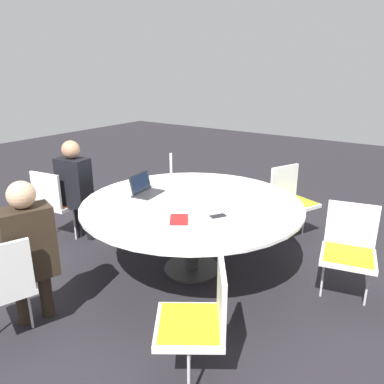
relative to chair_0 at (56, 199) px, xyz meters
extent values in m
plane|color=black|center=(-0.31, 1.70, -0.50)|extent=(16.00, 16.00, 0.00)
cylinder|color=#333333|center=(-0.31, 1.70, -0.49)|extent=(0.57, 0.57, 0.02)
cylinder|color=#333333|center=(-0.31, 1.70, -0.14)|extent=(0.12, 0.12, 0.68)
cylinder|color=white|center=(-0.31, 1.70, 0.21)|extent=(2.10, 2.10, 0.03)
cube|color=silver|center=(-0.07, -0.01, -0.07)|extent=(0.48, 0.50, 0.04)
cube|color=#E04C1E|center=(-0.07, -0.01, -0.05)|extent=(0.42, 0.44, 0.01)
cube|color=silver|center=(0.13, 0.02, 0.15)|extent=(0.09, 0.42, 0.40)
cylinder|color=silver|center=(-0.04, -0.19, -0.30)|extent=(0.02, 0.02, 0.41)
cylinder|color=silver|center=(-0.09, 0.17, -0.30)|extent=(0.02, 0.02, 0.41)
cylinder|color=silver|center=(1.14, 1.18, -0.30)|extent=(0.02, 0.02, 0.41)
cube|color=silver|center=(0.87, 2.50, -0.07)|extent=(0.60, 0.59, 0.04)
cube|color=gold|center=(0.87, 2.50, -0.05)|extent=(0.53, 0.52, 0.01)
cube|color=silver|center=(0.76, 2.66, 0.15)|extent=(0.36, 0.26, 0.40)
cylinder|color=silver|center=(1.02, 2.60, -0.30)|extent=(0.02, 0.02, 0.41)
cylinder|color=silver|center=(0.72, 2.40, -0.30)|extent=(0.02, 0.02, 0.41)
cube|color=silver|center=(-0.62, 3.09, -0.07)|extent=(0.51, 0.52, 0.04)
cube|color=gold|center=(-0.62, 3.09, -0.05)|extent=(0.44, 0.46, 0.01)
cube|color=silver|center=(-0.81, 3.05, 0.15)|extent=(0.12, 0.41, 0.40)
cylinder|color=silver|center=(-0.66, 3.27, -0.30)|extent=(0.02, 0.02, 0.41)
cylinder|color=silver|center=(-0.58, 2.91, -0.30)|extent=(0.02, 0.02, 0.41)
cube|color=silver|center=(-1.62, 2.26, -0.07)|extent=(0.57, 0.56, 0.04)
cube|color=olive|center=(-1.62, 2.26, -0.05)|extent=(0.50, 0.49, 0.01)
cube|color=silver|center=(-1.70, 2.08, 0.15)|extent=(0.40, 0.19, 0.40)
cylinder|color=silver|center=(-1.79, 2.33, -0.30)|extent=(0.02, 0.02, 0.41)
cylinder|color=silver|center=(-1.46, 2.19, -0.30)|extent=(0.02, 0.02, 0.41)
cube|color=silver|center=(-1.44, 0.82, -0.07)|extent=(0.61, 0.60, 0.04)
cube|color=teal|center=(-1.44, 0.82, -0.05)|extent=(0.53, 0.53, 0.01)
cube|color=silver|center=(-1.31, 0.66, 0.15)|extent=(0.35, 0.28, 0.40)
cylinder|color=silver|center=(-1.58, 0.71, -0.30)|extent=(0.02, 0.02, 0.41)
cylinder|color=silver|center=(-1.29, 0.93, -0.30)|extent=(0.02, 0.02, 0.41)
cylinder|color=black|center=(-0.19, 0.12, -0.28)|extent=(0.10, 0.10, 0.45)
cylinder|color=black|center=(-0.21, 0.30, -0.28)|extent=(0.10, 0.10, 0.45)
cube|color=black|center=(-0.10, 0.23, 0.22)|extent=(0.27, 0.39, 0.55)
sphere|color=#A87A5B|center=(-0.10, 0.23, 0.60)|extent=(0.20, 0.20, 0.20)
cylinder|color=#2D2319|center=(1.14, 1.08, -0.28)|extent=(0.10, 0.10, 0.45)
cylinder|color=#2D2319|center=(0.97, 1.14, -0.28)|extent=(0.10, 0.10, 0.45)
cube|color=#2D2319|center=(1.09, 1.20, 0.22)|extent=(0.41, 0.33, 0.55)
sphere|color=tan|center=(1.09, 1.20, 0.60)|extent=(0.20, 0.20, 0.20)
cube|color=#232326|center=(-0.24, 1.21, 0.24)|extent=(0.35, 0.24, 0.02)
cube|color=#232326|center=(-0.23, 1.12, 0.34)|extent=(0.33, 0.10, 0.20)
cube|color=black|center=(-0.23, 1.12, 0.34)|extent=(0.29, 0.08, 0.17)
cube|color=maroon|center=(0.13, 1.87, 0.24)|extent=(0.26, 0.24, 0.02)
cylinder|color=white|center=(-0.60, 1.51, 0.27)|extent=(0.08, 0.08, 0.08)
cube|color=black|center=(-0.14, 2.09, 0.23)|extent=(0.16, 0.13, 0.01)
camera|label=1|loc=(2.45, 3.62, 1.45)|focal=35.00mm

